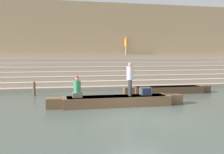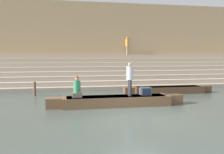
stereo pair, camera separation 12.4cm
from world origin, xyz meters
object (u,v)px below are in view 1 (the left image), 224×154
(tv_set, at_px, (146,91))
(person_on_steps, at_px, (126,45))
(moored_boat_shore, at_px, (168,90))
(rowboat_main, at_px, (117,101))
(person_standing, at_px, (130,77))
(mooring_post, at_px, (34,89))
(person_rowing, at_px, (77,89))

(tv_set, xyz_separation_m, person_on_steps, (1.86, 11.03, 2.95))
(moored_boat_shore, relative_size, person_on_steps, 3.71)
(rowboat_main, distance_m, tv_set, 1.67)
(person_standing, bearing_deg, person_on_steps, 70.95)
(person_standing, bearing_deg, tv_set, 4.32)
(mooring_post, bearing_deg, moored_boat_shore, -4.15)
(person_standing, distance_m, person_rowing, 2.79)
(rowboat_main, xyz_separation_m, person_on_steps, (3.47, 11.12, 3.40))
(person_on_steps, bearing_deg, person_standing, -113.16)
(person_rowing, height_order, person_on_steps, person_on_steps)
(person_standing, relative_size, person_on_steps, 1.02)
(person_rowing, xyz_separation_m, moored_boat_shore, (6.53, 3.81, -0.69))
(rowboat_main, height_order, person_rowing, person_rowing)
(tv_set, distance_m, moored_boat_shore, 4.68)
(rowboat_main, bearing_deg, person_standing, -2.94)
(person_standing, xyz_separation_m, person_on_steps, (2.78, 11.18, 2.16))
(moored_boat_shore, xyz_separation_m, person_on_steps, (-1.02, 7.37, 3.41))
(person_standing, height_order, tv_set, person_standing)
(rowboat_main, height_order, person_on_steps, person_on_steps)
(person_standing, relative_size, tv_set, 3.18)
(moored_boat_shore, bearing_deg, mooring_post, 173.25)
(person_rowing, xyz_separation_m, tv_set, (3.64, 0.14, -0.23))
(person_on_steps, bearing_deg, mooring_post, -149.00)
(person_rowing, relative_size, tv_set, 2.00)
(rowboat_main, distance_m, moored_boat_shore, 5.85)
(person_standing, distance_m, person_on_steps, 11.72)
(rowboat_main, distance_m, mooring_post, 6.28)
(moored_boat_shore, height_order, person_on_steps, person_on_steps)
(rowboat_main, xyz_separation_m, person_standing, (0.69, -0.06, 1.24))
(person_rowing, xyz_separation_m, mooring_post, (-2.45, 4.46, -0.49))
(rowboat_main, relative_size, mooring_post, 7.79)
(person_standing, xyz_separation_m, moored_boat_shore, (3.80, 3.81, -1.25))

